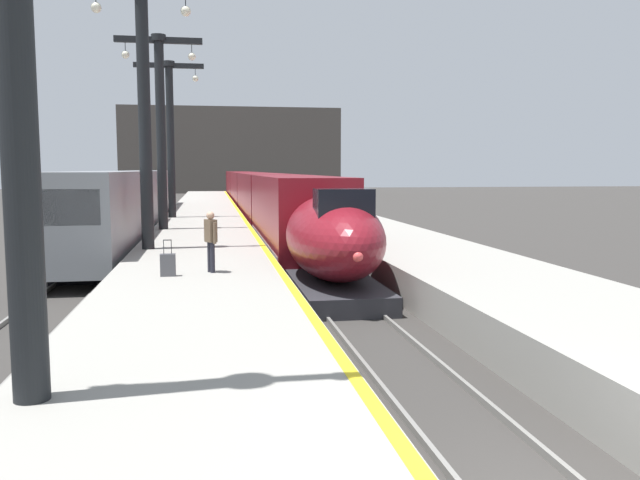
{
  "coord_description": "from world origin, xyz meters",
  "views": [
    {
      "loc": [
        -3.68,
        -6.32,
        3.89
      ],
      "look_at": [
        -0.48,
        12.61,
        1.8
      ],
      "focal_mm": 36.55,
      "sensor_mm": 36.0,
      "label": 1
    }
  ],
  "objects": [
    {
      "name": "platform_left",
      "position": [
        -4.05,
        24.75,
        0.53
      ],
      "size": [
        4.8,
        110.0,
        1.05
      ],
      "primitive_type": "cube",
      "color": "gray",
      "rests_on": "ground"
    },
    {
      "name": "platform_right",
      "position": [
        4.05,
        24.75,
        0.53
      ],
      "size": [
        4.8,
        110.0,
        1.05
      ],
      "primitive_type": "cube",
      "color": "gray",
      "rests_on": "ground"
    },
    {
      "name": "platform_left_safety_stripe",
      "position": [
        -1.77,
        24.75,
        1.05
      ],
      "size": [
        0.2,
        107.8,
        0.01
      ],
      "primitive_type": "cube",
      "color": "yellow",
      "rests_on": "platform_left"
    },
    {
      "name": "rail_main_left",
      "position": [
        -0.75,
        27.5,
        0.06
      ],
      "size": [
        0.08,
        110.0,
        0.12
      ],
      "primitive_type": "cube",
      "color": "slate",
      "rests_on": "ground"
    },
    {
      "name": "rail_main_right",
      "position": [
        0.75,
        27.5,
        0.06
      ],
      "size": [
        0.08,
        110.0,
        0.12
      ],
      "primitive_type": "cube",
      "color": "slate",
      "rests_on": "ground"
    },
    {
      "name": "rail_secondary_left",
      "position": [
        -8.85,
        27.5,
        0.06
      ],
      "size": [
        0.08,
        110.0,
        0.12
      ],
      "primitive_type": "cube",
      "color": "slate",
      "rests_on": "ground"
    },
    {
      "name": "rail_secondary_right",
      "position": [
        -7.35,
        27.5,
        0.06
      ],
      "size": [
        0.08,
        110.0,
        0.12
      ],
      "primitive_type": "cube",
      "color": "slate",
      "rests_on": "ground"
    },
    {
      "name": "highspeed_train_main",
      "position": [
        0.0,
        46.52,
        1.97
      ],
      "size": [
        2.92,
        75.37,
        3.6
      ],
      "color": "maroon",
      "rests_on": "ground"
    },
    {
      "name": "regional_train_adjacent",
      "position": [
        -8.1,
        32.31,
        2.13
      ],
      "size": [
        2.85,
        36.6,
        3.8
      ],
      "color": "gray",
      "rests_on": "ground"
    },
    {
      "name": "station_column_mid",
      "position": [
        -5.9,
        17.55,
        6.63
      ],
      "size": [
        4.0,
        0.68,
        9.28
      ],
      "color": "black",
      "rests_on": "platform_left"
    },
    {
      "name": "station_column_far",
      "position": [
        -5.9,
        25.4,
        6.5
      ],
      "size": [
        4.0,
        0.68,
        9.03
      ],
      "color": "black",
      "rests_on": "platform_left"
    },
    {
      "name": "station_column_distant",
      "position": [
        -5.9,
        33.15,
        6.51
      ],
      "size": [
        4.0,
        0.68,
        9.07
      ],
      "color": "black",
      "rests_on": "platform_left"
    },
    {
      "name": "passenger_near_edge",
      "position": [
        -3.68,
        11.75,
        2.04
      ],
      "size": [
        0.36,
        0.52,
        1.69
      ],
      "color": "#23232D",
      "rests_on": "platform_left"
    },
    {
      "name": "rolling_suitcase",
      "position": [
        -4.82,
        11.28,
        1.35
      ],
      "size": [
        0.4,
        0.22,
        0.98
      ],
      "color": "#4C4C51",
      "rests_on": "platform_left"
    },
    {
      "name": "terminus_back_wall",
      "position": [
        0.0,
        102.0,
        7.0
      ],
      "size": [
        36.0,
        2.0,
        14.0
      ],
      "primitive_type": "cube",
      "color": "#4C4742",
      "rests_on": "ground"
    }
  ]
}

